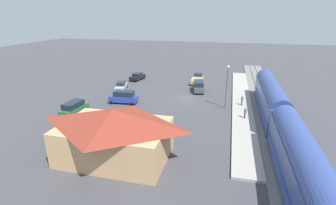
# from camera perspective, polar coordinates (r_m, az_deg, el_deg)

# --- Properties ---
(ground_plane) EXTENTS (200.00, 200.00, 0.00)m
(ground_plane) POSITION_cam_1_polar(r_m,az_deg,el_deg) (46.86, 4.27, 1.00)
(ground_plane) COLOR #424247
(railway_track) EXTENTS (4.80, 70.00, 0.30)m
(railway_track) POSITION_cam_1_polar(r_m,az_deg,el_deg) (46.71, 21.43, -0.30)
(railway_track) COLOR slate
(railway_track) RESTS_ON ground
(platform) EXTENTS (3.20, 46.00, 0.30)m
(platform) POSITION_cam_1_polar(r_m,az_deg,el_deg) (46.30, 16.55, 0.17)
(platform) COLOR #A8A399
(platform) RESTS_ON ground
(station_building) EXTENTS (12.12, 8.29, 5.67)m
(station_building) POSITION_cam_1_polar(r_m,az_deg,el_deg) (27.37, -12.21, -6.88)
(station_building) COLOR tan
(station_building) RESTS_ON ground
(pedestrian_on_platform) EXTENTS (0.36, 0.36, 1.71)m
(pedestrian_on_platform) POSITION_cam_1_polar(r_m,az_deg,el_deg) (38.48, 17.30, -2.10)
(pedestrian_on_platform) COLOR #333338
(pedestrian_on_platform) RESTS_ON platform
(pedestrian_waiting_far) EXTENTS (0.36, 0.36, 1.71)m
(pedestrian_waiting_far) POSITION_cam_1_polar(r_m,az_deg,el_deg) (43.76, 16.66, 0.60)
(pedestrian_waiting_far) COLOR #333338
(pedestrian_waiting_far) RESTS_ON platform
(sedan_silver) EXTENTS (2.85, 4.81, 1.74)m
(sedan_silver) POSITION_cam_1_polar(r_m,az_deg,el_deg) (52.38, -10.71, 3.73)
(sedan_silver) COLOR silver
(sedan_silver) RESTS_ON ground
(suv_blue) EXTENTS (5.04, 2.71, 2.22)m
(suv_blue) POSITION_cam_1_polar(r_m,az_deg,el_deg) (44.52, -10.16, 1.28)
(suv_blue) COLOR #283D9E
(suv_blue) RESTS_ON ground
(suv_charcoal) EXTENTS (2.86, 5.18, 2.22)m
(suv_charcoal) POSITION_cam_1_polar(r_m,az_deg,el_deg) (50.80, 7.03, 3.75)
(suv_charcoal) COLOR #47494F
(suv_charcoal) RESTS_ON ground
(sedan_black) EXTENTS (2.76, 4.79, 1.74)m
(sedan_black) POSITION_cam_1_polar(r_m,az_deg,el_deg) (60.02, -7.02, 5.96)
(sedan_black) COLOR black
(sedan_black) RESTS_ON ground
(suv_green) EXTENTS (2.34, 5.04, 2.22)m
(suv_green) POSITION_cam_1_polar(r_m,az_deg,el_deg) (41.23, -20.79, -1.24)
(suv_green) COLOR #236638
(suv_green) RESTS_ON ground
(pickup_tan) EXTENTS (2.35, 5.53, 2.14)m
(pickup_tan) POSITION_cam_1_polar(r_m,az_deg,el_deg) (57.04, 6.77, 5.40)
(pickup_tan) COLOR #C6B284
(pickup_tan) RESTS_ON ground
(light_pole_near_platform) EXTENTS (0.44, 0.44, 7.26)m
(light_pole_near_platform) POSITION_cam_1_polar(r_m,az_deg,el_deg) (41.44, 13.41, 4.66)
(light_pole_near_platform) COLOR #515156
(light_pole_near_platform) RESTS_ON ground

